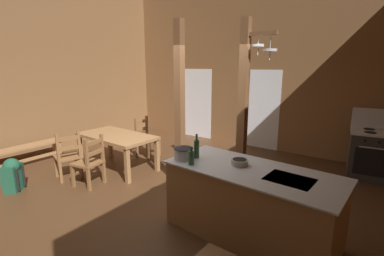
{
  "coord_description": "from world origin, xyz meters",
  "views": [
    {
      "loc": [
        2.95,
        -3.34,
        2.18
      ],
      "look_at": [
        0.29,
        0.44,
        1.12
      ],
      "focal_mm": 25.87,
      "sensor_mm": 36.0,
      "label": 1
    }
  ],
  "objects_px": {
    "dining_table": "(117,139)",
    "ladderback_chair_by_post": "(146,138)",
    "ladderback_chair_at_table_end": "(90,162)",
    "bottle_tall_on_counter": "(191,157)",
    "stove_range": "(382,155)",
    "ladderback_chair_near_window": "(68,156)",
    "mixing_bowl_on_counter": "(240,162)",
    "bench_along_left_wall": "(25,152)",
    "bottle_short_on_counter": "(197,148)",
    "kitchen_island": "(250,203)",
    "stockpot_on_counter": "(183,153)",
    "backpack": "(13,174)"
  },
  "relations": [
    {
      "from": "kitchen_island",
      "to": "stockpot_on_counter",
      "type": "distance_m",
      "value": 1.09
    },
    {
      "from": "stockpot_on_counter",
      "to": "bottle_tall_on_counter",
      "type": "distance_m",
      "value": 0.24
    },
    {
      "from": "ladderback_chair_by_post",
      "to": "ladderback_chair_at_table_end",
      "type": "distance_m",
      "value": 1.85
    },
    {
      "from": "dining_table",
      "to": "ladderback_chair_near_window",
      "type": "relative_size",
      "value": 1.83
    },
    {
      "from": "stockpot_on_counter",
      "to": "bottle_short_on_counter",
      "type": "xyz_separation_m",
      "value": [
        0.12,
        0.15,
        0.06
      ]
    },
    {
      "from": "stove_range",
      "to": "bottle_short_on_counter",
      "type": "bearing_deg",
      "value": -123.54
    },
    {
      "from": "ladderback_chair_near_window",
      "to": "bottle_short_on_counter",
      "type": "xyz_separation_m",
      "value": [
        2.82,
        0.27,
        0.59
      ]
    },
    {
      "from": "dining_table",
      "to": "bench_along_left_wall",
      "type": "bearing_deg",
      "value": -149.04
    },
    {
      "from": "ladderback_chair_near_window",
      "to": "bottle_tall_on_counter",
      "type": "xyz_separation_m",
      "value": [
        2.91,
        0.01,
        0.56
      ]
    },
    {
      "from": "kitchen_island",
      "to": "bench_along_left_wall",
      "type": "relative_size",
      "value": 1.43
    },
    {
      "from": "stove_range",
      "to": "backpack",
      "type": "distance_m",
      "value": 6.82
    },
    {
      "from": "ladderback_chair_near_window",
      "to": "mixing_bowl_on_counter",
      "type": "relative_size",
      "value": 4.32
    },
    {
      "from": "kitchen_island",
      "to": "ladderback_chair_at_table_end",
      "type": "relative_size",
      "value": 2.34
    },
    {
      "from": "bench_along_left_wall",
      "to": "bottle_short_on_counter",
      "type": "bearing_deg",
      "value": 5.66
    },
    {
      "from": "stockpot_on_counter",
      "to": "mixing_bowl_on_counter",
      "type": "height_order",
      "value": "stockpot_on_counter"
    },
    {
      "from": "kitchen_island",
      "to": "bench_along_left_wall",
      "type": "height_order",
      "value": "kitchen_island"
    },
    {
      "from": "bottle_short_on_counter",
      "to": "ladderback_chair_near_window",
      "type": "bearing_deg",
      "value": -174.54
    },
    {
      "from": "bench_along_left_wall",
      "to": "stockpot_on_counter",
      "type": "xyz_separation_m",
      "value": [
        4.15,
        0.27,
        0.68
      ]
    },
    {
      "from": "kitchen_island",
      "to": "bottle_tall_on_counter",
      "type": "distance_m",
      "value": 0.95
    },
    {
      "from": "bottle_short_on_counter",
      "to": "stove_range",
      "type": "bearing_deg",
      "value": 56.46
    },
    {
      "from": "dining_table",
      "to": "ladderback_chair_at_table_end",
      "type": "height_order",
      "value": "ladderback_chair_at_table_end"
    },
    {
      "from": "stove_range",
      "to": "mixing_bowl_on_counter",
      "type": "relative_size",
      "value": 6.0
    },
    {
      "from": "stove_range",
      "to": "bottle_tall_on_counter",
      "type": "distance_m",
      "value": 4.06
    },
    {
      "from": "dining_table",
      "to": "ladderback_chair_by_post",
      "type": "height_order",
      "value": "ladderback_chair_by_post"
    },
    {
      "from": "dining_table",
      "to": "ladderback_chair_near_window",
      "type": "bearing_deg",
      "value": -110.12
    },
    {
      "from": "bench_along_left_wall",
      "to": "stockpot_on_counter",
      "type": "height_order",
      "value": "stockpot_on_counter"
    },
    {
      "from": "kitchen_island",
      "to": "stove_range",
      "type": "distance_m",
      "value": 3.45
    },
    {
      "from": "bottle_tall_on_counter",
      "to": "backpack",
      "type": "bearing_deg",
      "value": -164.6
    },
    {
      "from": "mixing_bowl_on_counter",
      "to": "bottle_short_on_counter",
      "type": "xyz_separation_m",
      "value": [
        -0.62,
        -0.08,
        0.1
      ]
    },
    {
      "from": "bench_along_left_wall",
      "to": "ladderback_chair_near_window",
      "type": "bearing_deg",
      "value": 6.04
    },
    {
      "from": "stove_range",
      "to": "dining_table",
      "type": "bearing_deg",
      "value": -150.92
    },
    {
      "from": "dining_table",
      "to": "ladderback_chair_at_table_end",
      "type": "xyz_separation_m",
      "value": [
        0.29,
        -0.87,
        -0.2
      ]
    },
    {
      "from": "ladderback_chair_near_window",
      "to": "mixing_bowl_on_counter",
      "type": "bearing_deg",
      "value": 5.76
    },
    {
      "from": "ladderback_chair_near_window",
      "to": "ladderback_chair_by_post",
      "type": "distance_m",
      "value": 1.88
    },
    {
      "from": "ladderback_chair_at_table_end",
      "to": "backpack",
      "type": "xyz_separation_m",
      "value": [
        -0.93,
        -0.92,
        -0.14
      ]
    },
    {
      "from": "ladderback_chair_near_window",
      "to": "stove_range",
      "type": "bearing_deg",
      "value": 35.14
    },
    {
      "from": "ladderback_chair_at_table_end",
      "to": "backpack",
      "type": "bearing_deg",
      "value": -135.25
    },
    {
      "from": "ladderback_chair_at_table_end",
      "to": "bottle_tall_on_counter",
      "type": "bearing_deg",
      "value": -0.85
    },
    {
      "from": "dining_table",
      "to": "ladderback_chair_by_post",
      "type": "relative_size",
      "value": 1.83
    },
    {
      "from": "ladderback_chair_by_post",
      "to": "mixing_bowl_on_counter",
      "type": "height_order",
      "value": "mixing_bowl_on_counter"
    },
    {
      "from": "stove_range",
      "to": "ladderback_chair_by_post",
      "type": "xyz_separation_m",
      "value": [
        -4.68,
        -1.62,
        -0.03
      ]
    },
    {
      "from": "kitchen_island",
      "to": "dining_table",
      "type": "relative_size",
      "value": 1.28
    },
    {
      "from": "backpack",
      "to": "stockpot_on_counter",
      "type": "height_order",
      "value": "stockpot_on_counter"
    },
    {
      "from": "stove_range",
      "to": "ladderback_chair_at_table_end",
      "type": "height_order",
      "value": "stove_range"
    },
    {
      "from": "bench_along_left_wall",
      "to": "backpack",
      "type": "height_order",
      "value": "backpack"
    },
    {
      "from": "kitchen_island",
      "to": "mixing_bowl_on_counter",
      "type": "height_order",
      "value": "mixing_bowl_on_counter"
    },
    {
      "from": "dining_table",
      "to": "bottle_short_on_counter",
      "type": "height_order",
      "value": "bottle_short_on_counter"
    },
    {
      "from": "stove_range",
      "to": "ladderback_chair_near_window",
      "type": "bearing_deg",
      "value": -144.86
    },
    {
      "from": "kitchen_island",
      "to": "stockpot_on_counter",
      "type": "height_order",
      "value": "stockpot_on_counter"
    },
    {
      "from": "bottle_tall_on_counter",
      "to": "bench_along_left_wall",
      "type": "bearing_deg",
      "value": -177.88
    }
  ]
}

